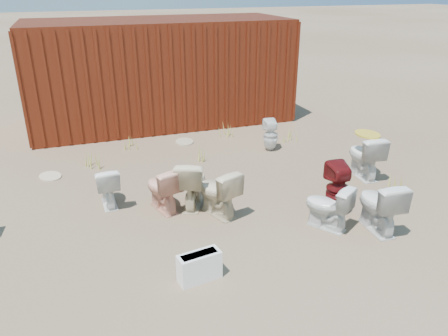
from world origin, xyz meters
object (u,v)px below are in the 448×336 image
object	(u,v)px
toilet_back_yellowlid	(364,156)
toilet_back_e	(271,135)
toilet_front_maroon	(338,189)
toilet_front_pink	(163,188)
loose_tank	(199,267)
toilet_front_c	(379,205)
toilet_front_a	(107,186)
toilet_front_e	(328,207)
toilet_back_beige_left	(218,192)
shipping_container	(161,72)
toilet_back_beige_right	(192,182)

from	to	relation	value
toilet_back_yellowlid	toilet_back_e	bearing A→B (deg)	-54.82
toilet_front_maroon	toilet_back_e	xyz separation A→B (m)	(0.18, 2.73, -0.07)
toilet_front_pink	loose_tank	bearing A→B (deg)	75.37
toilet_back_e	loose_tank	xyz separation A→B (m)	(-2.56, -3.58, -0.15)
loose_tank	toilet_front_c	bearing A→B (deg)	-3.57
toilet_front_c	loose_tank	xyz separation A→B (m)	(-2.64, -0.26, -0.21)
toilet_front_a	loose_tank	bearing A→B (deg)	107.98
toilet_front_c	toilet_front_a	bearing A→B (deg)	-25.24
toilet_front_e	loose_tank	distance (m)	2.08
toilet_back_beige_left	toilet_back_e	size ratio (longest dim) A/B	1.13
toilet_front_c	shipping_container	bearing A→B (deg)	-69.75
toilet_front_c	loose_tank	size ratio (longest dim) A/B	1.53
toilet_front_c	toilet_front_maroon	size ratio (longest dim) A/B	0.96
shipping_container	toilet_front_c	xyz separation A→B (m)	(1.71, -6.14, -0.82)
toilet_front_c	toilet_back_e	distance (m)	3.32
toilet_back_beige_right	toilet_back_e	size ratio (longest dim) A/B	1.19
toilet_front_e	toilet_back_yellowlid	bearing A→B (deg)	-171.71
shipping_container	toilet_back_yellowlid	bearing A→B (deg)	-60.12
shipping_container	toilet_front_c	size ratio (longest dim) A/B	7.85
toilet_front_a	toilet_front_e	world-z (taller)	toilet_front_e
toilet_front_e	toilet_back_beige_right	world-z (taller)	toilet_back_beige_right
toilet_front_pink	toilet_back_beige_left	bearing A→B (deg)	134.35
toilet_front_c	toilet_front_maroon	distance (m)	0.65
toilet_front_pink	toilet_back_beige_right	size ratio (longest dim) A/B	0.91
toilet_front_e	toilet_front_c	bearing A→B (deg)	124.71
loose_tank	toilet_back_yellowlid	bearing A→B (deg)	18.29
toilet_back_beige_left	toilet_front_pink	bearing A→B (deg)	-49.72
toilet_front_pink	toilet_back_yellowlid	world-z (taller)	toilet_back_yellowlid
toilet_front_pink	loose_tank	world-z (taller)	toilet_front_pink
toilet_front_a	toilet_back_e	xyz separation A→B (m)	(3.36, 1.33, 0.01)
toilet_front_maroon	toilet_front_pink	bearing A→B (deg)	-18.23
toilet_back_beige_left	loose_tank	world-z (taller)	toilet_back_beige_left
toilet_front_maroon	toilet_back_yellowlid	size ratio (longest dim) A/B	1.02
toilet_front_a	toilet_back_e	bearing A→B (deg)	-160.21
toilet_back_beige_left	toilet_back_beige_right	world-z (taller)	toilet_back_beige_right
toilet_front_e	toilet_back_yellowlid	distance (m)	2.03
toilet_front_pink	toilet_back_yellowlid	bearing A→B (deg)	164.68
toilet_front_a	toilet_front_pink	bearing A→B (deg)	148.99
toilet_front_a	toilet_front_pink	distance (m)	0.88
toilet_front_e	toilet_back_beige_left	bearing A→B (deg)	-65.46
toilet_back_beige_right	loose_tank	world-z (taller)	toilet_back_beige_right
toilet_back_yellowlid	loose_tank	xyz separation A→B (m)	(-3.55, -1.84, -0.21)
toilet_front_pink	toilet_front_c	xyz separation A→B (m)	(2.68, -1.56, 0.03)
toilet_back_e	shipping_container	bearing A→B (deg)	-53.86
toilet_front_a	toilet_back_beige_left	bearing A→B (deg)	148.68
toilet_front_a	toilet_front_maroon	xyz separation A→B (m)	(3.18, -1.40, 0.08)
toilet_front_a	loose_tank	distance (m)	2.39
toilet_front_maroon	loose_tank	world-z (taller)	toilet_front_maroon
toilet_back_beige_right	toilet_back_yellowlid	size ratio (longest dim) A/B	0.99
toilet_front_c	toilet_back_beige_left	bearing A→B (deg)	-25.55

